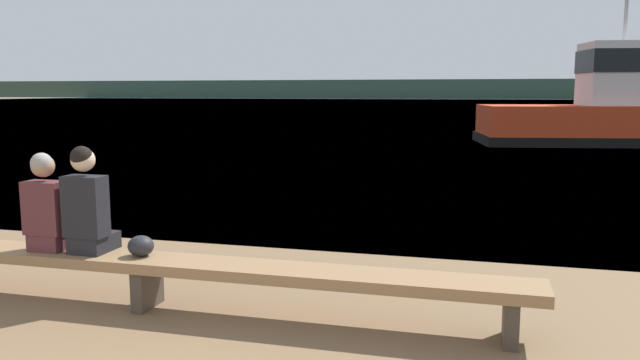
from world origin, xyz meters
TOP-DOWN VIEW (x-y plane):
  - water_surface at (0.00, 125.99)m, footprint 240.00×240.00m
  - far_shoreline at (0.00, 178.21)m, footprint 600.00×12.00m
  - bench_main at (-0.86, 3.56)m, footprint 7.17×0.48m
  - person_left at (-1.92, 3.56)m, footprint 0.39×0.43m
  - person_right at (-1.47, 3.56)m, footprint 0.39×0.44m
  - shopping_bag at (-0.93, 3.58)m, footprint 0.25×0.23m
  - tugboat_red at (7.16, 24.58)m, footprint 10.61×5.36m

SIDE VIEW (x-z plane):
  - water_surface at x=0.00m, z-range 0.00..0.00m
  - bench_main at x=-0.86m, z-range 0.16..0.64m
  - shopping_bag at x=-0.93m, z-range 0.49..0.68m
  - person_left at x=-1.92m, z-range 0.43..1.39m
  - person_right at x=-1.47m, z-range 0.43..1.47m
  - tugboat_red at x=7.16m, z-range -1.96..4.39m
  - far_shoreline at x=0.00m, z-range 0.00..5.20m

